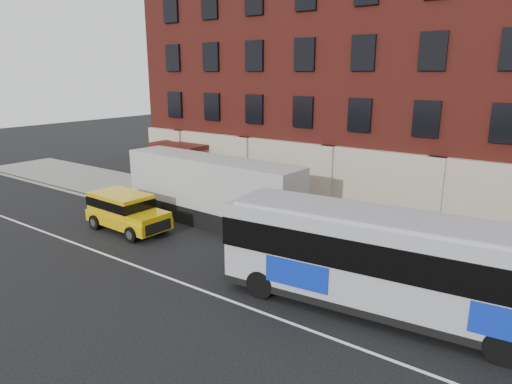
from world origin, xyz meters
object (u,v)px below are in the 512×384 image
Objects in this scene: sign_pole at (153,190)px; shipping_container at (211,192)px; city_bus at (408,264)px; yellow_suv at (125,209)px.

shipping_container is (4.04, 0.65, 0.38)m from sign_pole.
sign_pole is 0.19× the size of city_bus.
shipping_container reaches higher than yellow_suv.
shipping_container is (-11.99, 3.69, -0.14)m from city_bus.
yellow_suv is at bearing -70.77° from sign_pole.
city_bus is (16.03, -3.04, 0.52)m from sign_pole.
yellow_suv is 4.69m from shipping_container.
yellow_suv is (0.99, -2.83, -0.33)m from sign_pole.
city_bus reaches higher than yellow_suv.
yellow_suv is at bearing 179.22° from city_bus.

